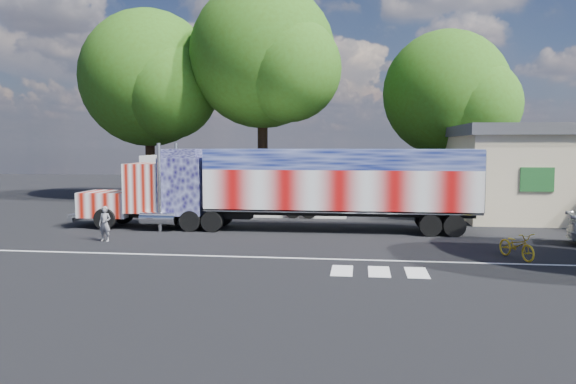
# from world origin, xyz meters

# --- Properties ---
(ground) EXTENTS (100.00, 100.00, 0.00)m
(ground) POSITION_xyz_m (0.00, 0.00, 0.00)
(ground) COLOR black
(lane_markings) EXTENTS (30.00, 2.67, 0.01)m
(lane_markings) POSITION_xyz_m (1.71, -3.77, 0.01)
(lane_markings) COLOR silver
(lane_markings) RESTS_ON ground
(semi_truck) EXTENTS (19.66, 3.10, 4.19)m
(semi_truck) POSITION_xyz_m (-0.02, 3.73, 2.16)
(semi_truck) COLOR black
(semi_truck) RESTS_ON ground
(coach_bus) EXTENTS (11.94, 2.78, 3.47)m
(coach_bus) POSITION_xyz_m (-3.35, 9.29, 1.80)
(coach_bus) COLOR white
(coach_bus) RESTS_ON ground
(woman) EXTENTS (0.59, 0.43, 1.50)m
(woman) POSITION_xyz_m (-7.42, -0.48, 0.75)
(woman) COLOR slate
(woman) RESTS_ON ground
(bicycle) EXTENTS (1.35, 1.96, 0.97)m
(bicycle) POSITION_xyz_m (8.99, -2.06, 0.49)
(bicycle) COLOR gold
(bicycle) RESTS_ON ground
(tree_n_mid) EXTENTS (10.55, 10.05, 15.29)m
(tree_n_mid) POSITION_xyz_m (-3.30, 15.82, 10.20)
(tree_n_mid) COLOR black
(tree_n_mid) RESTS_ON ground
(tree_ne_a) EXTENTS (9.20, 8.76, 12.06)m
(tree_ne_a) POSITION_xyz_m (9.38, 17.75, 7.63)
(tree_ne_a) COLOR black
(tree_ne_a) RESTS_ON ground
(tree_nw_a) EXTENTS (10.57, 10.06, 14.05)m
(tree_nw_a) POSITION_xyz_m (-12.17, 17.49, 8.96)
(tree_nw_a) COLOR black
(tree_nw_a) RESTS_ON ground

